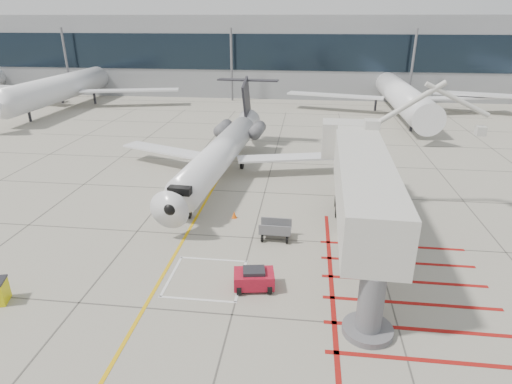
# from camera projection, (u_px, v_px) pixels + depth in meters

# --- Properties ---
(ground_plane) EXTENTS (260.00, 260.00, 0.00)m
(ground_plane) POSITION_uv_depth(u_px,v_px,m) (244.00, 271.00, 24.80)
(ground_plane) COLOR #9B9786
(ground_plane) RESTS_ON ground
(regional_jet) EXTENTS (24.35, 29.78, 7.41)m
(regional_jet) POSITION_uv_depth(u_px,v_px,m) (213.00, 145.00, 35.91)
(regional_jet) COLOR white
(regional_jet) RESTS_ON ground_plane
(jet_bridge) EXTENTS (10.20, 20.59, 8.13)m
(jet_bridge) POSITION_uv_depth(u_px,v_px,m) (363.00, 195.00, 24.77)
(jet_bridge) COLOR beige
(jet_bridge) RESTS_ON ground_plane
(pushback_tug) EXTENTS (2.34, 1.67, 1.26)m
(pushback_tug) POSITION_uv_depth(u_px,v_px,m) (254.00, 278.00, 22.98)
(pushback_tug) COLOR #A71025
(pushback_tug) RESTS_ON ground_plane
(baggage_cart) EXTENTS (2.10, 1.35, 1.30)m
(baggage_cart) POSITION_uv_depth(u_px,v_px,m) (275.00, 230.00, 28.12)
(baggage_cart) COLOR #5B5B60
(baggage_cart) RESTS_ON ground_plane
(ground_power_unit) EXTENTS (2.49, 1.99, 1.72)m
(ground_power_unit) POSITION_uv_depth(u_px,v_px,m) (357.00, 224.00, 28.45)
(ground_power_unit) COLOR beige
(ground_power_unit) RESTS_ON ground_plane
(cone_nose) EXTENTS (0.36, 0.36, 0.51)m
(cone_nose) POSITION_uv_depth(u_px,v_px,m) (234.00, 215.00, 31.23)
(cone_nose) COLOR #EA590C
(cone_nose) RESTS_ON ground_plane
(cone_side) EXTENTS (0.34, 0.34, 0.47)m
(cone_side) POSITION_uv_depth(u_px,v_px,m) (285.00, 227.00, 29.44)
(cone_side) COLOR #FF590D
(cone_side) RESTS_ON ground_plane
(terminal_building) EXTENTS (180.00, 28.00, 14.00)m
(terminal_building) POSITION_uv_depth(u_px,v_px,m) (344.00, 53.00, 85.34)
(terminal_building) COLOR gray
(terminal_building) RESTS_ON ground_plane
(terminal_glass_band) EXTENTS (180.00, 0.10, 6.00)m
(terminal_glass_band) POSITION_uv_depth(u_px,v_px,m) (350.00, 53.00, 72.05)
(terminal_glass_band) COLOR black
(terminal_glass_band) RESTS_ON ground_plane
(bg_aircraft_b) EXTENTS (35.09, 38.99, 11.70)m
(bg_aircraft_b) POSITION_uv_depth(u_px,v_px,m) (67.00, 69.00, 68.75)
(bg_aircraft_b) COLOR silver
(bg_aircraft_b) RESTS_ON ground_plane
(bg_aircraft_c) EXTENTS (33.22, 36.91, 11.07)m
(bg_aircraft_c) POSITION_uv_depth(u_px,v_px,m) (400.00, 76.00, 63.12)
(bg_aircraft_c) COLOR silver
(bg_aircraft_c) RESTS_ON ground_plane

